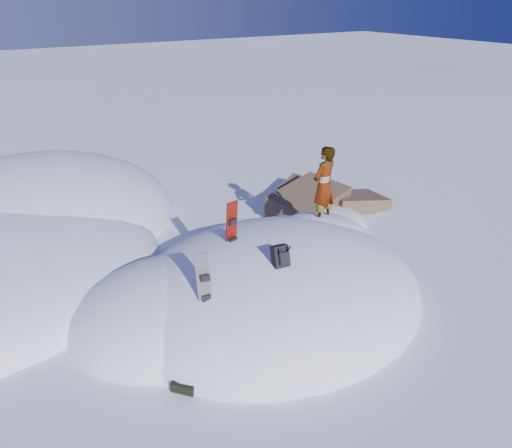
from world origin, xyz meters
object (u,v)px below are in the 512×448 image
snowboard_red (232,233)px  snowboard_dark (205,289)px  backpack (281,256)px  person (324,186)px

snowboard_red → snowboard_dark: (-1.34, -1.32, -0.27)m
snowboard_red → backpack: snowboard_red is taller
snowboard_red → person: (2.78, 0.31, 0.42)m
snowboard_red → snowboard_dark: bearing=-144.4°
snowboard_red → person: bearing=-2.4°
backpack → person: size_ratio=0.26×
snowboard_dark → snowboard_red: bearing=52.6°
snowboard_dark → person: (4.12, 1.63, 0.68)m
snowboard_red → backpack: bearing=-88.4°
snowboard_red → backpack: size_ratio=2.89×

